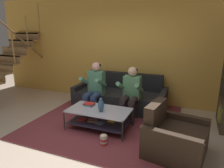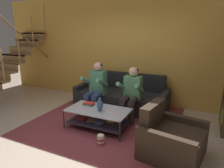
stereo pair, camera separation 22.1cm
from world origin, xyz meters
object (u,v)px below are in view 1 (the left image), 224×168
Objects in this scene: person_seated_left at (95,86)px; coffee_table at (99,116)px; vase at (101,105)px; popcorn_tub at (104,140)px; book_stack at (89,104)px; person_seated_right at (131,91)px; couch at (120,97)px; armchair at (174,138)px.

person_seated_left is 0.95m from coffee_table.
vase is 0.69m from popcorn_tub.
person_seated_right is at bearing 38.85° from book_stack.
vase is at bearing -114.61° from person_seated_right.
couch is 1.85× the size of coffee_table.
person_seated_left is 5.22× the size of book_stack.
vase is 1.41× the size of popcorn_tub.
popcorn_tub is at bearing -60.68° from vase.
popcorn_tub is (-1.14, -0.19, -0.18)m from armchair.
armchair reaches higher than coffee_table.
popcorn_tub is (0.26, -0.47, -0.43)m from vase.
couch reaches higher than coffee_table.
person_seated_right is 0.93m from coffee_table.
person_seated_right is 6.05× the size of popcorn_tub.
armchair is 5.26× the size of popcorn_tub.
coffee_table is (0.01, -1.29, -0.01)m from couch.
coffee_table is 4.60× the size of vase.
coffee_table is at bearing -24.99° from book_stack.
person_seated_right reaches higher than couch.
vase is at bearing -28.27° from book_stack.
vase is at bearing -38.77° from coffee_table.
person_seated_right is 0.93× the size of coffee_table.
popcorn_tub is at bearing -79.17° from couch.
person_seated_right is 1.37m from popcorn_tub.
armchair is (1.78, -0.48, -0.16)m from book_stack.
person_seated_right reaches higher than armchair.
book_stack is (0.16, -0.60, -0.23)m from person_seated_left.
popcorn_tub is (0.34, -0.53, -0.17)m from coffee_table.
vase is at bearing -56.15° from person_seated_left.
person_seated_left reaches higher than book_stack.
couch is 9.94× the size of book_stack.
person_seated_left is 6.32× the size of popcorn_tub.
vase is 1.46m from armchair.
book_stack is at bearing -141.15° from person_seated_right.
book_stack is at bearing 155.01° from coffee_table.
book_stack is at bearing -74.79° from person_seated_left.
couch reaches higher than armchair.
person_seated_right is 5.00× the size of book_stack.
person_seated_left reaches higher than vase.
couch is at bearing 100.83° from popcorn_tub.
armchair is (1.41, -0.28, -0.26)m from vase.
vase is (0.09, -1.35, 0.25)m from couch.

